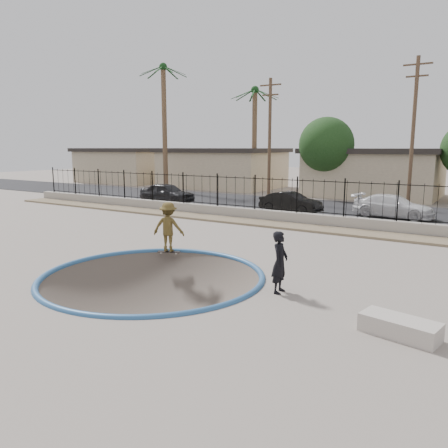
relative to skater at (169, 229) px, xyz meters
name	(u,v)px	position (x,y,z in m)	size (l,w,h in m)	color
ground	(308,239)	(1.49, 10.40, -2.03)	(120.00, 120.00, 2.20)	gray
bowl_pit	(153,276)	(1.49, -2.60, -0.93)	(6.84, 6.84, 1.80)	#4D433B
coping_ring	(153,276)	(1.49, -2.60, -0.93)	(7.04, 7.04, 0.20)	#2B598C
rock_strip	(288,226)	(1.49, 7.60, -0.88)	(42.00, 1.60, 0.11)	#89745A
retaining_wall	(296,218)	(1.49, 8.70, -0.63)	(42.00, 0.45, 0.60)	gray
fence	(297,196)	(1.49, 8.70, 0.57)	(40.00, 0.04, 1.80)	black
street	(337,209)	(1.49, 15.40, -0.92)	(90.00, 8.00, 0.04)	black
house_west_far	(129,165)	(-26.51, 24.90, 1.04)	(10.60, 8.60, 3.90)	tan
house_west	(222,168)	(-13.51, 24.90, 1.04)	(11.60, 8.60, 3.90)	tan
house_center	(374,172)	(1.49, 24.90, 1.04)	(10.60, 8.60, 3.90)	tan
palm_left	(164,102)	(-15.51, 18.40, 7.02)	(2.30, 2.30, 11.30)	brown
palm_mid	(255,116)	(-8.51, 22.40, 5.75)	(2.30, 2.30, 9.30)	brown
utility_pole_left	(270,138)	(-4.51, 17.40, 3.77)	(1.70, 0.24, 9.00)	#473323
utility_pole_mid	(413,132)	(5.49, 17.40, 4.02)	(1.70, 0.24, 9.50)	#473323
street_tree_left	(326,145)	(-1.51, 21.40, 3.26)	(4.32, 4.32, 6.36)	#473323
skater	(169,229)	(0.00, 0.00, 0.00)	(1.21, 0.69, 1.87)	brown
skateboard	(169,252)	(0.00, 0.00, -0.87)	(0.89, 0.54, 0.08)	black
videographer	(280,262)	(5.49, -1.87, -0.07)	(0.63, 0.41, 1.73)	black
concrete_ledge	(400,327)	(8.90, -3.10, -0.73)	(1.60, 0.70, 0.40)	#B4AAA0
car_a	(167,193)	(-9.88, 11.80, -0.19)	(1.68, 4.18, 1.42)	black
car_b	(291,202)	(-0.32, 12.04, -0.27)	(1.33, 3.83, 1.26)	black
car_c	(393,206)	(5.39, 13.40, -0.25)	(1.81, 4.45, 1.29)	white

